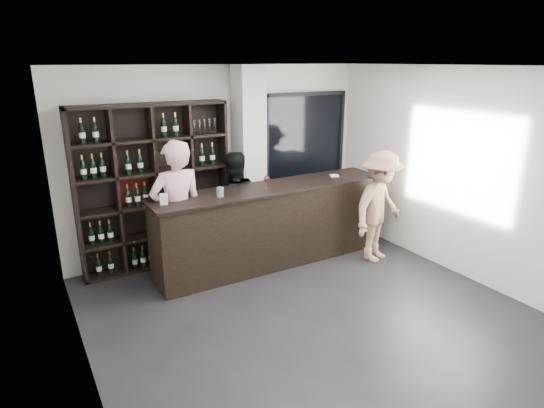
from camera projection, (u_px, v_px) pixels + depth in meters
floor at (322, 323)px, 5.36m from camera, size 5.00×5.50×0.01m
wine_shelf at (155, 188)px, 6.56m from camera, size 2.20×0.35×2.40m
structural_column at (250, 161)px, 7.12m from camera, size 0.40×0.40×2.90m
glass_panel at (305, 154)px, 7.90m from camera, size 1.60×0.08×2.10m
tasting_counter at (273, 225)px, 6.79m from camera, size 3.65×0.75×1.20m
taster_pink at (178, 214)px, 6.07m from camera, size 0.75×0.51×2.00m
taster_black at (234, 205)px, 6.98m from camera, size 0.82×0.65×1.66m
customer at (379, 207)px, 6.83m from camera, size 1.24×0.93×1.71m
wine_glass at (267, 181)px, 6.50m from camera, size 0.10×0.10×0.20m
spit_cup at (220, 192)px, 6.10m from camera, size 0.12×0.12×0.13m
napkin_stack at (334, 176)px, 7.18m from camera, size 0.17×0.17×0.02m
card_stand at (164, 199)px, 5.75m from camera, size 0.11×0.08×0.14m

